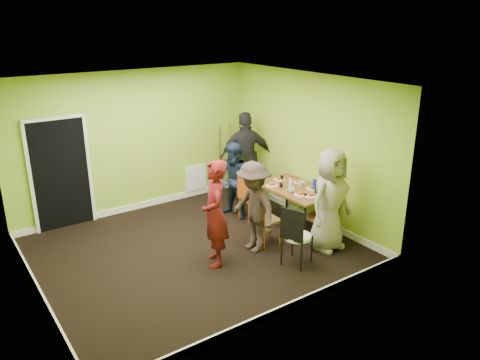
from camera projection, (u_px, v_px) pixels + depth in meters
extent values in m
plane|color=black|center=(195.00, 250.00, 7.92)|extent=(5.00, 5.00, 0.00)
cube|color=#92C232|center=(136.00, 142.00, 9.20)|extent=(5.00, 0.04, 2.80)
cube|color=#92C232|center=(283.00, 218.00, 5.72)|extent=(5.00, 0.04, 2.80)
cube|color=#92C232|center=(25.00, 205.00, 6.11)|extent=(0.04, 4.50, 2.80)
cube|color=#92C232|center=(308.00, 148.00, 8.81)|extent=(0.04, 4.50, 2.80)
cube|color=white|center=(189.00, 83.00, 7.00)|extent=(5.00, 4.50, 0.04)
cube|color=black|center=(61.00, 175.00, 8.50)|extent=(1.00, 0.05, 2.04)
cube|color=white|center=(196.00, 178.00, 10.21)|extent=(0.50, 0.04, 0.55)
cylinder|color=black|center=(304.00, 225.00, 8.01)|extent=(0.04, 0.04, 0.71)
cylinder|color=black|center=(337.00, 215.00, 8.43)|extent=(0.04, 0.04, 0.71)
cylinder|color=black|center=(256.00, 201.00, 9.08)|extent=(0.04, 0.04, 0.71)
cylinder|color=black|center=(287.00, 192.00, 9.50)|extent=(0.04, 0.04, 0.71)
cube|color=brown|center=(296.00, 189.00, 8.63)|extent=(0.90, 1.50, 0.04)
cylinder|color=#D55314|center=(239.00, 207.00, 9.09)|extent=(0.03, 0.03, 0.45)
cylinder|color=#D55314|center=(249.00, 213.00, 8.82)|extent=(0.03, 0.03, 0.45)
cylinder|color=#D55314|center=(254.00, 204.00, 9.26)|extent=(0.03, 0.03, 0.45)
cylinder|color=#D55314|center=(264.00, 210.00, 8.98)|extent=(0.03, 0.03, 0.45)
cube|color=brown|center=(251.00, 198.00, 8.96)|extent=(0.42, 0.42, 0.04)
cube|color=#D55314|center=(243.00, 186.00, 8.78)|extent=(0.06, 0.38, 0.50)
cylinder|color=#D55314|center=(253.00, 230.00, 8.14)|extent=(0.03, 0.03, 0.44)
cylinder|color=#D55314|center=(264.00, 237.00, 7.87)|extent=(0.03, 0.03, 0.44)
cylinder|color=#D55314|center=(269.00, 226.00, 8.31)|extent=(0.03, 0.03, 0.44)
cylinder|color=#D55314|center=(280.00, 233.00, 8.04)|extent=(0.03, 0.03, 0.44)
cube|color=brown|center=(267.00, 220.00, 8.02)|extent=(0.40, 0.40, 0.04)
cube|color=#D55314|center=(258.00, 208.00, 7.83)|extent=(0.04, 0.37, 0.49)
cylinder|color=#D55314|center=(255.00, 189.00, 10.00)|extent=(0.03, 0.03, 0.47)
cylinder|color=#D55314|center=(243.00, 194.00, 9.77)|extent=(0.03, 0.03, 0.47)
cylinder|color=#D55314|center=(267.00, 194.00, 9.76)|extent=(0.03, 0.03, 0.47)
cylinder|color=#D55314|center=(255.00, 198.00, 9.53)|extent=(0.03, 0.03, 0.47)
cube|color=brown|center=(255.00, 183.00, 9.69)|extent=(0.48, 0.48, 0.04)
cube|color=#D55314|center=(249.00, 168.00, 9.73)|extent=(0.40, 0.09, 0.52)
cylinder|color=#D55314|center=(319.00, 234.00, 8.01)|extent=(0.02, 0.02, 0.42)
cylinder|color=#D55314|center=(330.00, 228.00, 8.23)|extent=(0.02, 0.02, 0.42)
cylinder|color=#D55314|center=(304.00, 229.00, 8.21)|extent=(0.02, 0.02, 0.42)
cylinder|color=#D55314|center=(314.00, 223.00, 8.44)|extent=(0.02, 0.02, 0.42)
cube|color=brown|center=(317.00, 217.00, 8.15)|extent=(0.45, 0.45, 0.04)
cube|color=#D55314|center=(327.00, 207.00, 7.96)|extent=(0.35, 0.11, 0.47)
cylinder|color=black|center=(282.00, 252.00, 7.37)|extent=(0.03, 0.03, 0.46)
cylinder|color=black|center=(301.00, 258.00, 7.18)|extent=(0.03, 0.03, 0.46)
cylinder|color=black|center=(292.00, 243.00, 7.64)|extent=(0.03, 0.03, 0.46)
cylinder|color=black|center=(312.00, 249.00, 7.45)|extent=(0.03, 0.03, 0.46)
cylinder|color=white|center=(297.00, 236.00, 7.33)|extent=(0.43, 0.43, 0.05)
cube|color=black|center=(292.00, 225.00, 7.09)|extent=(0.16, 0.38, 0.52)
cylinder|color=brown|center=(220.00, 158.00, 10.28)|extent=(0.23, 0.37, 1.58)
cylinder|color=brown|center=(235.00, 155.00, 10.50)|extent=(0.23, 0.37, 1.58)
cylinder|color=brown|center=(234.00, 159.00, 10.21)|extent=(0.03, 0.36, 1.54)
cube|color=brown|center=(229.00, 159.00, 10.37)|extent=(0.43, 0.04, 0.04)
cylinder|color=white|center=(272.00, 185.00, 8.72)|extent=(0.23, 0.23, 0.01)
cylinder|color=white|center=(301.00, 194.00, 8.28)|extent=(0.24, 0.24, 0.01)
cylinder|color=white|center=(279.00, 179.00, 9.05)|extent=(0.23, 0.23, 0.01)
cylinder|color=white|center=(311.00, 196.00, 8.22)|extent=(0.25, 0.25, 0.01)
cylinder|color=white|center=(299.00, 182.00, 8.90)|extent=(0.22, 0.22, 0.01)
cylinder|color=white|center=(313.00, 188.00, 8.57)|extent=(0.24, 0.24, 0.01)
cylinder|color=white|center=(291.00, 183.00, 8.59)|extent=(0.07, 0.07, 0.20)
cylinder|color=#162DA9|center=(314.00, 185.00, 8.47)|extent=(0.07, 0.07, 0.21)
cylinder|color=#D55314|center=(291.00, 184.00, 8.70)|extent=(0.03, 0.03, 0.09)
cylinder|color=black|center=(281.00, 185.00, 8.63)|extent=(0.06, 0.06, 0.09)
cylinder|color=black|center=(282.00, 178.00, 9.02)|extent=(0.07, 0.07, 0.09)
cylinder|color=black|center=(317.00, 192.00, 8.29)|extent=(0.07, 0.07, 0.10)
imported|color=white|center=(292.00, 190.00, 8.38)|extent=(0.12, 0.12, 0.10)
imported|color=white|center=(301.00, 184.00, 8.67)|extent=(0.11, 0.11, 0.10)
imported|color=#5D0F12|center=(215.00, 214.00, 7.22)|extent=(0.63, 0.74, 1.71)
imported|color=#162237|center=(235.00, 181.00, 8.97)|extent=(0.76, 0.86, 1.50)
imported|color=#322421|center=(253.00, 207.00, 7.68)|extent=(0.59, 1.01, 1.55)
imported|color=black|center=(246.00, 157.00, 9.80)|extent=(1.21, 0.86, 1.90)
imported|color=gray|center=(330.00, 200.00, 7.70)|extent=(0.91, 0.64, 1.75)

